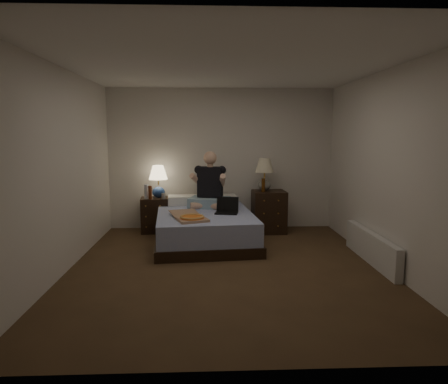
{
  "coord_description": "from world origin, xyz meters",
  "views": [
    {
      "loc": [
        -0.24,
        -4.91,
        1.7
      ],
      "look_at": [
        0.0,
        0.9,
        0.85
      ],
      "focal_mm": 32.0,
      "sensor_mm": 36.0,
      "label": 1
    }
  ],
  "objects_px": {
    "soda_can": "(163,196)",
    "water_bottle": "(146,192)",
    "lamp_right": "(264,175)",
    "laptop": "(227,206)",
    "nightstand_right": "(269,212)",
    "lamp_left": "(158,182)",
    "beer_bottle_left": "(150,193)",
    "radiator": "(371,248)",
    "nightstand_left": "(155,215)",
    "beer_bottle_right": "(263,185)",
    "person": "(209,179)",
    "bed": "(205,227)",
    "pizza_box": "(192,218)"
  },
  "relations": [
    {
      "from": "bed",
      "to": "water_bottle",
      "type": "xyz_separation_m",
      "value": [
        -0.99,
        0.61,
        0.49
      ]
    },
    {
      "from": "beer_bottle_left",
      "to": "pizza_box",
      "type": "distance_m",
      "value": 1.41
    },
    {
      "from": "pizza_box",
      "to": "bed",
      "type": "bearing_deg",
      "value": 55.15
    },
    {
      "from": "nightstand_right",
      "to": "lamp_left",
      "type": "distance_m",
      "value": 1.99
    },
    {
      "from": "lamp_right",
      "to": "beer_bottle_left",
      "type": "height_order",
      "value": "lamp_right"
    },
    {
      "from": "bed",
      "to": "radiator",
      "type": "bearing_deg",
      "value": -31.63
    },
    {
      "from": "soda_can",
      "to": "radiator",
      "type": "height_order",
      "value": "soda_can"
    },
    {
      "from": "water_bottle",
      "to": "beer_bottle_right",
      "type": "bearing_deg",
      "value": -2.25
    },
    {
      "from": "water_bottle",
      "to": "pizza_box",
      "type": "xyz_separation_m",
      "value": [
        0.82,
        -1.23,
        -0.2
      ]
    },
    {
      "from": "person",
      "to": "nightstand_left",
      "type": "bearing_deg",
      "value": 176.28
    },
    {
      "from": "nightstand_right",
      "to": "lamp_right",
      "type": "relative_size",
      "value": 1.29
    },
    {
      "from": "beer_bottle_right",
      "to": "lamp_left",
      "type": "bearing_deg",
      "value": 173.35
    },
    {
      "from": "radiator",
      "to": "nightstand_left",
      "type": "bearing_deg",
      "value": 149.56
    },
    {
      "from": "water_bottle",
      "to": "laptop",
      "type": "xyz_separation_m",
      "value": [
        1.33,
        -0.74,
        -0.12
      ]
    },
    {
      "from": "lamp_right",
      "to": "pizza_box",
      "type": "height_order",
      "value": "lamp_right"
    },
    {
      "from": "beer_bottle_right",
      "to": "lamp_right",
      "type": "bearing_deg",
      "value": 74.73
    },
    {
      "from": "person",
      "to": "water_bottle",
      "type": "bearing_deg",
      "value": -176.39
    },
    {
      "from": "radiator",
      "to": "bed",
      "type": "bearing_deg",
      "value": 153.75
    },
    {
      "from": "bed",
      "to": "beer_bottle_right",
      "type": "height_order",
      "value": "beer_bottle_right"
    },
    {
      "from": "nightstand_right",
      "to": "person",
      "type": "distance_m",
      "value": 1.2
    },
    {
      "from": "water_bottle",
      "to": "soda_can",
      "type": "xyz_separation_m",
      "value": [
        0.29,
        -0.03,
        -0.07
      ]
    },
    {
      "from": "lamp_right",
      "to": "soda_can",
      "type": "relative_size",
      "value": 5.6
    },
    {
      "from": "lamp_right",
      "to": "radiator",
      "type": "relative_size",
      "value": 0.35
    },
    {
      "from": "nightstand_left",
      "to": "water_bottle",
      "type": "relative_size",
      "value": 2.41
    },
    {
      "from": "beer_bottle_right",
      "to": "soda_can",
      "type": "bearing_deg",
      "value": 178.44
    },
    {
      "from": "lamp_right",
      "to": "laptop",
      "type": "bearing_deg",
      "value": -131.01
    },
    {
      "from": "nightstand_right",
      "to": "water_bottle",
      "type": "bearing_deg",
      "value": 178.46
    },
    {
      "from": "beer_bottle_right",
      "to": "radiator",
      "type": "height_order",
      "value": "beer_bottle_right"
    },
    {
      "from": "bed",
      "to": "lamp_right",
      "type": "height_order",
      "value": "lamp_right"
    },
    {
      "from": "person",
      "to": "radiator",
      "type": "xyz_separation_m",
      "value": [
        2.14,
        -1.53,
        -0.75
      ]
    },
    {
      "from": "nightstand_left",
      "to": "person",
      "type": "distance_m",
      "value": 1.19
    },
    {
      "from": "bed",
      "to": "lamp_left",
      "type": "xyz_separation_m",
      "value": [
        -0.8,
        0.74,
        0.64
      ]
    },
    {
      "from": "pizza_box",
      "to": "nightstand_right",
      "type": "bearing_deg",
      "value": 24.75
    },
    {
      "from": "bed",
      "to": "lamp_right",
      "type": "distance_m",
      "value": 1.45
    },
    {
      "from": "nightstand_right",
      "to": "beer_bottle_right",
      "type": "bearing_deg",
      "value": -144.3
    },
    {
      "from": "bed",
      "to": "pizza_box",
      "type": "height_order",
      "value": "pizza_box"
    },
    {
      "from": "lamp_right",
      "to": "beer_bottle_right",
      "type": "bearing_deg",
      "value": -105.27
    },
    {
      "from": "nightstand_left",
      "to": "nightstand_right",
      "type": "xyz_separation_m",
      "value": [
        1.99,
        -0.1,
        0.06
      ]
    },
    {
      "from": "beer_bottle_left",
      "to": "radiator",
      "type": "relative_size",
      "value": 0.14
    },
    {
      "from": "soda_can",
      "to": "water_bottle",
      "type": "bearing_deg",
      "value": 173.74
    },
    {
      "from": "person",
      "to": "nightstand_right",
      "type": "bearing_deg",
      "value": 23.81
    },
    {
      "from": "person",
      "to": "soda_can",
      "type": "bearing_deg",
      "value": -177.63
    },
    {
      "from": "nightstand_right",
      "to": "lamp_left",
      "type": "bearing_deg",
      "value": 174.55
    },
    {
      "from": "beer_bottle_left",
      "to": "radiator",
      "type": "height_order",
      "value": "beer_bottle_left"
    },
    {
      "from": "lamp_right",
      "to": "radiator",
      "type": "bearing_deg",
      "value": -56.07
    },
    {
      "from": "lamp_left",
      "to": "pizza_box",
      "type": "bearing_deg",
      "value": -65.21
    },
    {
      "from": "lamp_left",
      "to": "beer_bottle_left",
      "type": "height_order",
      "value": "lamp_left"
    },
    {
      "from": "nightstand_right",
      "to": "beer_bottle_left",
      "type": "xyz_separation_m",
      "value": [
        -2.03,
        -0.07,
        0.36
      ]
    },
    {
      "from": "lamp_right",
      "to": "pizza_box",
      "type": "xyz_separation_m",
      "value": [
        -1.21,
        -1.29,
        -0.48
      ]
    },
    {
      "from": "water_bottle",
      "to": "beer_bottle_left",
      "type": "height_order",
      "value": "water_bottle"
    }
  ]
}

